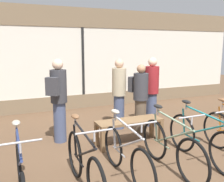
% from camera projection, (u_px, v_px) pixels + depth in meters
% --- Properties ---
extents(ground_plane, '(24.00, 24.00, 0.00)m').
position_uv_depth(ground_plane, '(150.00, 158.00, 4.56)').
color(ground_plane, brown).
extents(shop_back_wall, '(12.00, 0.08, 3.20)m').
position_uv_depth(shop_back_wall, '(83.00, 58.00, 8.02)').
color(shop_back_wall, '#7A664C').
rests_on(shop_back_wall, ground_plane).
extents(bicycle_far_left, '(0.46, 1.69, 1.02)m').
position_uv_depth(bicycle_far_left, '(21.00, 176.00, 3.18)').
color(bicycle_far_left, black).
rests_on(bicycle_far_left, ground_plane).
extents(bicycle_left, '(0.46, 1.72, 1.04)m').
position_uv_depth(bicycle_left, '(84.00, 165.00, 3.42)').
color(bicycle_left, black).
rests_on(bicycle_left, ground_plane).
extents(bicycle_center_left, '(0.46, 1.67, 1.02)m').
position_uv_depth(bicycle_center_left, '(126.00, 155.00, 3.77)').
color(bicycle_center_left, black).
rests_on(bicycle_center_left, ground_plane).
extents(bicycle_center, '(0.46, 1.71, 1.04)m').
position_uv_depth(bicycle_center, '(171.00, 147.00, 4.03)').
color(bicycle_center, black).
rests_on(bicycle_center, ground_plane).
extents(bicycle_center_right, '(0.46, 1.79, 1.05)m').
position_uv_depth(bicycle_center_right, '(201.00, 140.00, 4.34)').
color(bicycle_center_right, black).
rests_on(bicycle_center_right, ground_plane).
extents(display_bench, '(1.40, 0.44, 0.51)m').
position_uv_depth(display_bench, '(129.00, 124.00, 5.16)').
color(display_bench, brown).
rests_on(display_bench, ground_plane).
extents(customer_near_rack, '(0.37, 0.51, 1.74)m').
position_uv_depth(customer_near_rack, '(151.00, 89.00, 6.26)').
color(customer_near_rack, '#424C6B').
rests_on(customer_near_rack, ground_plane).
extents(customer_by_window, '(0.45, 0.45, 1.71)m').
position_uv_depth(customer_by_window, '(119.00, 93.00, 6.06)').
color(customer_by_window, '#424C6B').
rests_on(customer_by_window, ground_plane).
extents(customer_mid_floor, '(0.53, 0.55, 1.76)m').
position_uv_depth(customer_mid_floor, '(58.00, 98.00, 5.17)').
color(customer_mid_floor, '#424C6B').
rests_on(customer_mid_floor, ground_plane).
extents(customer_near_bench, '(0.43, 0.54, 1.60)m').
position_uv_depth(customer_near_bench, '(140.00, 96.00, 5.80)').
color(customer_near_bench, brown).
rests_on(customer_near_bench, ground_plane).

